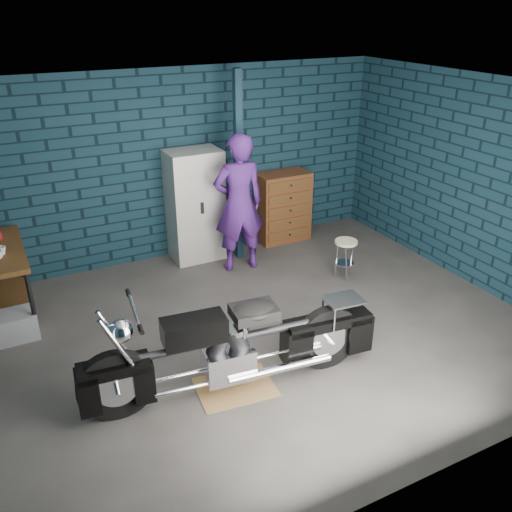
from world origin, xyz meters
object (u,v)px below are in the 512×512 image
Objects in this scene: tool_chest at (283,207)px; shop_stool at (345,259)px; workbench at (3,284)px; motorcycle at (234,341)px; storage_bin at (14,326)px; locker at (196,206)px; person at (239,204)px.

shop_stool is at bearing -86.44° from tool_chest.
workbench is 4.34m from shop_stool.
storage_bin is at bearing 140.03° from motorcycle.
locker reaches higher than shop_stool.
locker is (0.79, 3.01, 0.25)m from motorcycle.
tool_chest is at bearing 0.00° from locker.
locker is at bearing 12.12° from workbench.
locker reaches higher than storage_bin.
workbench is 0.55× the size of motorcycle.
locker is at bearing 81.47° from motorcycle.
tool_chest is 1.58m from shop_stool.
shop_stool is (1.55, -1.56, -0.53)m from locker.
locker reaches higher than tool_chest.
motorcycle is at bearing -46.08° from storage_bin.
storage_bin is 2.93m from locker.
workbench is 0.72× the size of person.
storage_bin is at bearing -87.71° from workbench.
tool_chest is (1.05, 0.60, -0.42)m from person.
locker is at bearing 180.00° from tool_chest.
motorcycle is at bearing -104.65° from locker.
person reaches higher than locker.
person is at bearing 140.24° from shop_stool.
workbench is at bearing -167.88° from locker.
workbench is 2.50× the size of shop_stool.
motorcycle is 2.72m from person.
storage_bin is at bearing -165.35° from tool_chest.
storage_bin is at bearing -157.95° from locker.
person is at bearing 69.72° from motorcycle.
motorcycle is 1.56× the size of locker.
person is at bearing -55.95° from locker.
person is at bearing -0.56° from workbench.
person is 3.46× the size of shop_stool.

